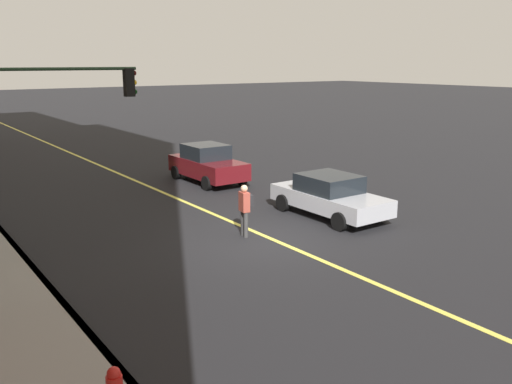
{
  "coord_description": "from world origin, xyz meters",
  "views": [
    {
      "loc": [
        -12.44,
        9.36,
        5.15
      ],
      "look_at": [
        -0.05,
        0.58,
        1.53
      ],
      "focal_mm": 38.42,
      "sensor_mm": 36.0,
      "label": 1
    }
  ],
  "objects": [
    {
      "name": "ground",
      "position": [
        0.0,
        0.0,
        0.0
      ],
      "size": [
        200.0,
        200.0,
        0.0
      ],
      "primitive_type": "plane",
      "color": "black"
    },
    {
      "name": "curb_edge",
      "position": [
        0.0,
        6.47,
        0.07
      ],
      "size": [
        80.0,
        0.16,
        0.15
      ],
      "primitive_type": "cube",
      "color": "slate",
      "rests_on": "ground"
    },
    {
      "name": "lane_stripe_center",
      "position": [
        0.0,
        0.0,
        0.01
      ],
      "size": [
        80.0,
        0.16,
        0.01
      ],
      "primitive_type": "cube",
      "color": "#D8CC4C",
      "rests_on": "ground"
    },
    {
      "name": "car_silver",
      "position": [
        0.84,
        -3.13,
        0.72
      ],
      "size": [
        4.33,
        1.99,
        1.43
      ],
      "color": "#A8AAB2",
      "rests_on": "ground"
    },
    {
      "name": "car_maroon",
      "position": [
        7.99,
        -2.52,
        0.81
      ],
      "size": [
        4.15,
        1.93,
        1.65
      ],
      "color": "#591116",
      "rests_on": "ground"
    },
    {
      "name": "pedestrian_with_backpack",
      "position": [
        0.65,
        0.48,
        0.92
      ],
      "size": [
        0.41,
        0.41,
        1.59
      ],
      "color": "#383838",
      "rests_on": "ground"
    },
    {
      "name": "traffic_light_mast",
      "position": [
        4.8,
        4.81,
        3.66
      ],
      "size": [
        0.28,
        4.91,
        5.24
      ],
      "color": "#1E3823",
      "rests_on": "ground"
    }
  ]
}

